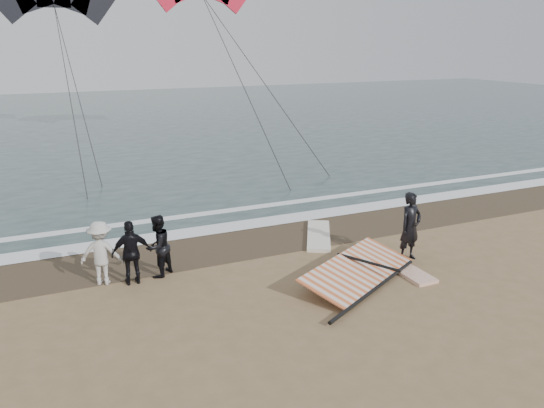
{
  "coord_description": "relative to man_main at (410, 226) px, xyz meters",
  "views": [
    {
      "loc": [
        -6.61,
        -9.77,
        5.89
      ],
      "look_at": [
        -0.93,
        3.0,
        1.6
      ],
      "focal_mm": 35.0,
      "sensor_mm": 36.0,
      "label": 1
    }
  ],
  "objects": [
    {
      "name": "foam_near",
      "position": [
        -2.54,
        4.55,
        -0.95
      ],
      "size": [
        120.0,
        0.9,
        0.01
      ],
      "primitive_type": "cube",
      "color": "white",
      "rests_on": "sea"
    },
    {
      "name": "foam_far",
      "position": [
        -2.54,
        6.25,
        -0.95
      ],
      "size": [
        120.0,
        0.45,
        0.01
      ],
      "primitive_type": "cube",
      "color": "white",
      "rests_on": "sea"
    },
    {
      "name": "ground",
      "position": [
        -2.54,
        -1.35,
        -0.97
      ],
      "size": [
        120.0,
        120.0,
        0.0
      ],
      "primitive_type": "plane",
      "color": "#8C704C",
      "rests_on": "ground"
    },
    {
      "name": "kite_dark",
      "position": [
        -7.4,
        24.34,
        7.21
      ],
      "size": [
        8.12,
        7.4,
        16.59
      ],
      "color": "black",
      "rests_on": "ground"
    },
    {
      "name": "sail_rig",
      "position": [
        -2.14,
        -0.48,
        -0.78
      ],
      "size": [
        3.85,
        3.28,
        0.49
      ],
      "color": "black",
      "rests_on": "ground"
    },
    {
      "name": "board_white",
      "position": [
        -0.58,
        -0.5,
        -0.93
      ],
      "size": [
        0.62,
        2.21,
        0.09
      ],
      "primitive_type": "cube",
      "rotation": [
        0.0,
        0.0,
        0.0
      ],
      "color": "white",
      "rests_on": "ground"
    },
    {
      "name": "board_cream",
      "position": [
        -1.46,
        2.58,
        -0.92
      ],
      "size": [
        1.86,
        2.64,
        0.11
      ],
      "primitive_type": "cube",
      "rotation": [
        0.0,
        0.0,
        -0.5
      ],
      "color": "white",
      "rests_on": "ground"
    },
    {
      "name": "wet_sand",
      "position": [
        -2.54,
        3.15,
        -0.97
      ],
      "size": [
        120.0,
        2.8,
        0.01
      ],
      "primitive_type": "cube",
      "color": "#4C3D2B",
      "rests_on": "ground"
    },
    {
      "name": "trio_cluster",
      "position": [
        -7.44,
        1.74,
        -0.14
      ],
      "size": [
        2.52,
        1.08,
        1.67
      ],
      "color": "black",
      "rests_on": "ground"
    },
    {
      "name": "sea",
      "position": [
        -2.54,
        31.65,
        -0.96
      ],
      "size": [
        120.0,
        54.0,
        0.02
      ],
      "primitive_type": "cube",
      "color": "#233838",
      "rests_on": "ground"
    },
    {
      "name": "man_main",
      "position": [
        0.0,
        0.0,
        0.0
      ],
      "size": [
        0.78,
        0.58,
        1.95
      ],
      "primitive_type": "imported",
      "rotation": [
        0.0,
        0.0,
        0.17
      ],
      "color": "black",
      "rests_on": "ground"
    }
  ]
}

